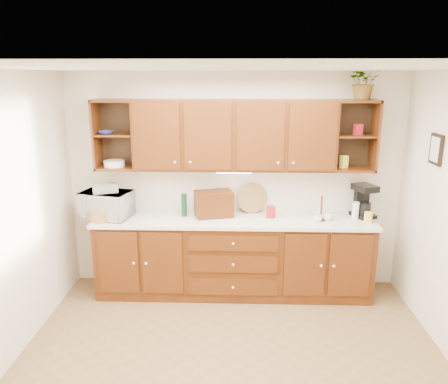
# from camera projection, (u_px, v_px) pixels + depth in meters

# --- Properties ---
(floor) EXTENTS (4.00, 4.00, 0.00)m
(floor) POSITION_uv_depth(u_px,v_px,m) (231.00, 368.00, 3.92)
(floor) COLOR brown
(floor) RESTS_ON ground
(ceiling) EXTENTS (4.00, 4.00, 0.00)m
(ceiling) POSITION_uv_depth(u_px,v_px,m) (233.00, 68.00, 3.25)
(ceiling) COLOR white
(ceiling) RESTS_ON back_wall
(back_wall) EXTENTS (4.00, 0.00, 4.00)m
(back_wall) POSITION_uv_depth(u_px,v_px,m) (234.00, 182.00, 5.28)
(back_wall) COLOR #F0E4CA
(back_wall) RESTS_ON floor
(base_cabinets) EXTENTS (3.20, 0.60, 0.90)m
(base_cabinets) POSITION_uv_depth(u_px,v_px,m) (233.00, 257.00, 5.21)
(base_cabinets) COLOR #3A1706
(base_cabinets) RESTS_ON floor
(countertop) EXTENTS (3.24, 0.64, 0.04)m
(countertop) POSITION_uv_depth(u_px,v_px,m) (234.00, 220.00, 5.08)
(countertop) COLOR white
(countertop) RESTS_ON base_cabinets
(upper_cabinets) EXTENTS (3.20, 0.33, 0.80)m
(upper_cabinets) POSITION_uv_depth(u_px,v_px,m) (235.00, 135.00, 4.97)
(upper_cabinets) COLOR #3A1706
(upper_cabinets) RESTS_ON back_wall
(undercabinet_light) EXTENTS (0.40, 0.05, 0.02)m
(undercabinet_light) POSITION_uv_depth(u_px,v_px,m) (234.00, 172.00, 5.03)
(undercabinet_light) COLOR white
(undercabinet_light) RESTS_ON upper_cabinets
(framed_picture) EXTENTS (0.03, 0.24, 0.30)m
(framed_picture) POSITION_uv_depth(u_px,v_px,m) (436.00, 149.00, 4.25)
(framed_picture) COLOR black
(framed_picture) RESTS_ON right_wall
(wicker_basket) EXTENTS (0.26, 0.26, 0.14)m
(wicker_basket) POSITION_uv_depth(u_px,v_px,m) (100.00, 215.00, 4.98)
(wicker_basket) COLOR #A98246
(wicker_basket) RESTS_ON countertop
(microwave) EXTENTS (0.63, 0.50, 0.31)m
(microwave) POSITION_uv_depth(u_px,v_px,m) (106.00, 205.00, 5.08)
(microwave) COLOR #EFE7CE
(microwave) RESTS_ON countertop
(towel_stack) EXTENTS (0.33, 0.29, 0.08)m
(towel_stack) POSITION_uv_depth(u_px,v_px,m) (105.00, 188.00, 5.03)
(towel_stack) COLOR tan
(towel_stack) RESTS_ON microwave
(wine_bottle) EXTENTS (0.07, 0.07, 0.27)m
(wine_bottle) POSITION_uv_depth(u_px,v_px,m) (184.00, 205.00, 5.12)
(wine_bottle) COLOR black
(wine_bottle) RESTS_ON countertop
(woven_tray) EXTENTS (0.37, 0.15, 0.36)m
(woven_tray) POSITION_uv_depth(u_px,v_px,m) (252.00, 211.00, 5.30)
(woven_tray) COLOR #A98246
(woven_tray) RESTS_ON countertop
(bread_box) EXTENTS (0.48, 0.37, 0.30)m
(bread_box) POSITION_uv_depth(u_px,v_px,m) (214.00, 204.00, 5.12)
(bread_box) COLOR #3A1706
(bread_box) RESTS_ON countertop
(mug_tree) EXTENTS (0.25, 0.25, 0.29)m
(mug_tree) POSITION_uv_depth(u_px,v_px,m) (321.00, 216.00, 5.01)
(mug_tree) COLOR #3A1706
(mug_tree) RESTS_ON countertop
(canister_red) EXTENTS (0.13, 0.13, 0.13)m
(canister_red) POSITION_uv_depth(u_px,v_px,m) (271.00, 212.00, 5.10)
(canister_red) COLOR maroon
(canister_red) RESTS_ON countertop
(canister_white) EXTENTS (0.10, 0.10, 0.20)m
(canister_white) POSITION_uv_depth(u_px,v_px,m) (355.00, 210.00, 5.05)
(canister_white) COLOR white
(canister_white) RESTS_ON countertop
(canister_yellow) EXTENTS (0.11, 0.11, 0.12)m
(canister_yellow) POSITION_uv_depth(u_px,v_px,m) (368.00, 217.00, 4.91)
(canister_yellow) COLOR yellow
(canister_yellow) RESTS_ON countertop
(coffee_maker) EXTENTS (0.29, 0.33, 0.39)m
(coffee_maker) POSITION_uv_depth(u_px,v_px,m) (363.00, 201.00, 5.11)
(coffee_maker) COLOR black
(coffee_maker) RESTS_ON countertop
(bowl_stack) EXTENTS (0.19, 0.19, 0.04)m
(bowl_stack) POSITION_uv_depth(u_px,v_px,m) (106.00, 133.00, 4.97)
(bowl_stack) COLOR #283893
(bowl_stack) RESTS_ON upper_cabinets
(plate_stack) EXTENTS (0.24, 0.24, 0.07)m
(plate_stack) POSITION_uv_depth(u_px,v_px,m) (114.00, 163.00, 5.09)
(plate_stack) COLOR white
(plate_stack) RESTS_ON upper_cabinets
(pantry_box_yellow) EXTENTS (0.10, 0.09, 0.14)m
(pantry_box_yellow) POSITION_uv_depth(u_px,v_px,m) (344.00, 162.00, 5.00)
(pantry_box_yellow) COLOR yellow
(pantry_box_yellow) RESTS_ON upper_cabinets
(pantry_box_red) EXTENTS (0.10, 0.09, 0.12)m
(pantry_box_red) POSITION_uv_depth(u_px,v_px,m) (358.00, 130.00, 4.89)
(pantry_box_red) COLOR maroon
(pantry_box_red) RESTS_ON upper_cabinets
(potted_plant) EXTENTS (0.38, 0.34, 0.39)m
(potted_plant) POSITION_uv_depth(u_px,v_px,m) (365.00, 81.00, 4.74)
(potted_plant) COLOR #999999
(potted_plant) RESTS_ON upper_cabinets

